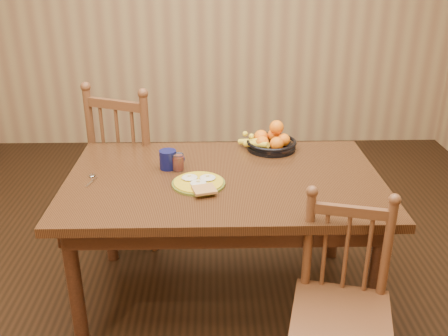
{
  "coord_description": "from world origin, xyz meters",
  "views": [
    {
      "loc": [
        -0.05,
        -2.31,
        1.81
      ],
      "look_at": [
        0.0,
        0.0,
        0.8
      ],
      "focal_mm": 40.0,
      "sensor_mm": 36.0,
      "label": 1
    }
  ],
  "objects_px": {
    "chair_far": "(135,165)",
    "coffee_mug": "(169,159)",
    "chair_near": "(342,306)",
    "breakfast_plate": "(199,183)",
    "fruit_bowl": "(271,141)",
    "dining_table": "(224,192)"
  },
  "relations": [
    {
      "from": "chair_far",
      "to": "coffee_mug",
      "type": "relative_size",
      "value": 7.93
    },
    {
      "from": "chair_near",
      "to": "breakfast_plate",
      "type": "bearing_deg",
      "value": 153.25
    },
    {
      "from": "chair_far",
      "to": "fruit_bowl",
      "type": "bearing_deg",
      "value": -177.27
    },
    {
      "from": "chair_near",
      "to": "breakfast_plate",
      "type": "height_order",
      "value": "chair_near"
    },
    {
      "from": "dining_table",
      "to": "fruit_bowl",
      "type": "distance_m",
      "value": 0.49
    },
    {
      "from": "chair_far",
      "to": "dining_table",
      "type": "bearing_deg",
      "value": 152.36
    },
    {
      "from": "dining_table",
      "to": "coffee_mug",
      "type": "relative_size",
      "value": 11.96
    },
    {
      "from": "chair_far",
      "to": "chair_near",
      "type": "height_order",
      "value": "chair_far"
    },
    {
      "from": "dining_table",
      "to": "chair_far",
      "type": "relative_size",
      "value": 1.51
    },
    {
      "from": "dining_table",
      "to": "fruit_bowl",
      "type": "bearing_deg",
      "value": 53.92
    },
    {
      "from": "chair_near",
      "to": "dining_table",
      "type": "bearing_deg",
      "value": 142.09
    },
    {
      "from": "dining_table",
      "to": "coffee_mug",
      "type": "distance_m",
      "value": 0.34
    },
    {
      "from": "breakfast_plate",
      "to": "chair_near",
      "type": "bearing_deg",
      "value": -41.15
    },
    {
      "from": "chair_near",
      "to": "coffee_mug",
      "type": "distance_m",
      "value": 1.13
    },
    {
      "from": "chair_far",
      "to": "breakfast_plate",
      "type": "distance_m",
      "value": 0.94
    },
    {
      "from": "chair_near",
      "to": "chair_far",
      "type": "bearing_deg",
      "value": 142.8
    },
    {
      "from": "dining_table",
      "to": "chair_near",
      "type": "height_order",
      "value": "chair_near"
    },
    {
      "from": "chair_near",
      "to": "fruit_bowl",
      "type": "xyz_separation_m",
      "value": [
        -0.2,
        1.01,
        0.36
      ]
    },
    {
      "from": "dining_table",
      "to": "chair_near",
      "type": "distance_m",
      "value": 0.82
    },
    {
      "from": "chair_near",
      "to": "coffee_mug",
      "type": "height_order",
      "value": "chair_near"
    },
    {
      "from": "chair_near",
      "to": "breakfast_plate",
      "type": "distance_m",
      "value": 0.87
    },
    {
      "from": "chair_far",
      "to": "fruit_bowl",
      "type": "distance_m",
      "value": 0.95
    }
  ]
}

